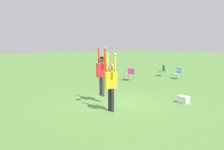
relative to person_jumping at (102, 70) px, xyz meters
name	(u,v)px	position (x,y,z in m)	size (l,w,h in m)	color
ground_plane	(115,103)	(0.57, 0.33, -1.43)	(120.00, 120.00, 0.00)	#56843D
person_jumping	(102,70)	(0.00, 0.00, 0.00)	(0.62, 0.50, 2.17)	#4C4C51
person_defending	(111,80)	(1.35, -0.46, -0.22)	(0.61, 0.50, 2.26)	#2D2D38
frisbee	(104,47)	(0.69, -0.34, 1.03)	(0.28, 0.28, 0.02)	#E04C23
camping_chair_0	(178,72)	(-2.30, 8.38, -0.96)	(0.58, 0.62, 0.85)	gray
camping_chair_1	(130,73)	(-3.94, 4.95, -0.94)	(0.70, 0.75, 0.85)	gray
camping_chair_2	(163,70)	(-3.93, 8.50, -0.90)	(0.62, 0.68, 0.91)	gray
cooler_box	(183,99)	(2.26, 2.83, -1.27)	(0.49, 0.29, 0.31)	white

